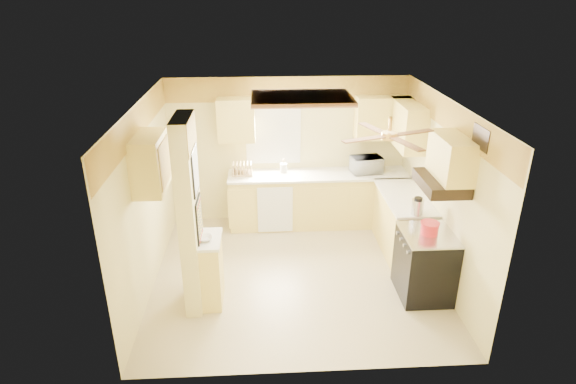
{
  "coord_description": "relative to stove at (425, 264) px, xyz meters",
  "views": [
    {
      "loc": [
        -0.46,
        -5.89,
        3.87
      ],
      "look_at": [
        -0.09,
        0.35,
        1.15
      ],
      "focal_mm": 30.0,
      "sensor_mm": 36.0,
      "label": 1
    }
  ],
  "objects": [
    {
      "name": "poster_nashville",
      "position": [
        -2.91,
        0.0,
        0.74
      ],
      "size": [
        0.02,
        0.42,
        0.57
      ],
      "color": "black",
      "rests_on": "partition_column"
    },
    {
      "name": "poster_menu",
      "position": [
        -2.91,
        0.0,
        1.39
      ],
      "size": [
        0.02,
        0.42,
        0.57
      ],
      "color": "black",
      "rests_on": "partition_column"
    },
    {
      "name": "utensil_crock",
      "position": [
        -1.76,
        2.24,
        0.56
      ],
      "size": [
        0.12,
        0.12,
        0.24
      ],
      "color": "white",
      "rests_on": "countertop_back"
    },
    {
      "name": "upper_cab_left_wall",
      "position": [
        -3.49,
        0.3,
        1.39
      ],
      "size": [
        0.35,
        0.75,
        0.7
      ],
      "primitive_type": "cube",
      "color": "#EDD46F",
      "rests_on": "wall_left"
    },
    {
      "name": "ceiling_light_panel",
      "position": [
        -1.57,
        1.05,
        2.0
      ],
      "size": [
        1.35,
        0.95,
        0.06
      ],
      "color": "brown",
      "rests_on": "ceiling"
    },
    {
      "name": "upper_cab_over_stove",
      "position": [
        0.16,
        0.0,
        1.49
      ],
      "size": [
        0.35,
        0.76,
        0.52
      ],
      "primitive_type": "cube",
      "color": "#EDD46F",
      "rests_on": "wall_right"
    },
    {
      "name": "kettle",
      "position": [
        -0.0,
        0.51,
        0.6
      ],
      "size": [
        0.17,
        0.17,
        0.25
      ],
      "color": "silver",
      "rests_on": "countertop_right"
    },
    {
      "name": "vent_grate",
      "position": [
        0.31,
        -0.35,
        1.84
      ],
      "size": [
        0.02,
        0.4,
        0.25
      ],
      "primitive_type": "cube",
      "color": "black",
      "rests_on": "wall_right"
    },
    {
      "name": "microwave",
      "position": [
        -0.37,
        2.15,
        0.62
      ],
      "size": [
        0.55,
        0.42,
        0.27
      ],
      "primitive_type": "imported",
      "rotation": [
        0.0,
        0.0,
        3.31
      ],
      "color": "white",
      "rests_on": "countertop_back"
    },
    {
      "name": "range_hood",
      "position": [
        0.07,
        0.0,
        1.16
      ],
      "size": [
        0.5,
        0.76,
        0.14
      ],
      "primitive_type": "cube",
      "color": "black",
      "rests_on": "upper_cab_over_stove"
    },
    {
      "name": "dishwasher_panel",
      "position": [
        -1.92,
        1.84,
        -0.03
      ],
      "size": [
        0.58,
        0.02,
        0.8
      ],
      "primitive_type": "cube",
      "color": "white",
      "rests_on": "lower_cabinets_back"
    },
    {
      "name": "countertop_back",
      "position": [
        -1.17,
        2.14,
        0.46
      ],
      "size": [
        3.04,
        0.64,
        0.04
      ],
      "primitive_type": "cube",
      "color": "white",
      "rests_on": "lower_cabinets_back"
    },
    {
      "name": "window",
      "position": [
        -1.92,
        2.44,
        1.09
      ],
      "size": [
        0.92,
        0.02,
        1.02
      ],
      "color": "white",
      "rests_on": "wall_back"
    },
    {
      "name": "ceiling",
      "position": [
        -1.67,
        0.55,
        2.04
      ],
      "size": [
        4.0,
        4.0,
        0.0
      ],
      "primitive_type": "plane",
      "rotation": [
        3.14,
        0.0,
        0.0
      ],
      "color": "white",
      "rests_on": "wall_back"
    },
    {
      "name": "upper_cab_back_right",
      "position": [
        -0.12,
        2.27,
        1.39
      ],
      "size": [
        0.9,
        0.35,
        0.7
      ],
      "primitive_type": "cube",
      "color": "#EDD46F",
      "rests_on": "wall_back"
    },
    {
      "name": "wallpaper_border",
      "position": [
        -1.67,
        2.43,
        1.84
      ],
      "size": [
        4.0,
        0.02,
        0.4
      ],
      "primitive_type": "cube",
      "color": "yellow",
      "rests_on": "wall_back"
    },
    {
      "name": "lower_cabinets_back",
      "position": [
        -1.17,
        2.15,
        -0.01
      ],
      "size": [
        3.0,
        0.6,
        0.9
      ],
      "primitive_type": "cube",
      "color": "#EDD46F",
      "rests_on": "floor"
    },
    {
      "name": "lower_cabinets_right",
      "position": [
        0.03,
        1.15,
        -0.01
      ],
      "size": [
        0.6,
        1.4,
        0.9
      ],
      "primitive_type": "cube",
      "color": "#EDD46F",
      "rests_on": "floor"
    },
    {
      "name": "wall_right",
      "position": [
        0.33,
        0.55,
        0.79
      ],
      "size": [
        0.0,
        3.8,
        3.8
      ],
      "primitive_type": "plane",
      "rotation": [
        1.57,
        0.0,
        -1.57
      ],
      "color": "#DFD188",
      "rests_on": "floor"
    },
    {
      "name": "wall_left",
      "position": [
        -3.67,
        0.55,
        0.79
      ],
      "size": [
        0.0,
        3.8,
        3.8
      ],
      "primitive_type": "plane",
      "rotation": [
        1.57,
        0.0,
        1.57
      ],
      "color": "#DFD188",
      "rests_on": "floor"
    },
    {
      "name": "wall_front",
      "position": [
        -1.67,
        -1.35,
        0.79
      ],
      "size": [
        4.0,
        0.0,
        4.0
      ],
      "primitive_type": "plane",
      "rotation": [
        -1.57,
        0.0,
        0.0
      ],
      "color": "#DFD188",
      "rests_on": "floor"
    },
    {
      "name": "floor",
      "position": [
        -1.67,
        0.55,
        -0.46
      ],
      "size": [
        4.0,
        4.0,
        0.0
      ],
      "primitive_type": "plane",
      "color": "tan",
      "rests_on": "ground"
    },
    {
      "name": "stove",
      "position": [
        0.0,
        0.0,
        0.0
      ],
      "size": [
        0.68,
        0.77,
        0.92
      ],
      "color": "black",
      "rests_on": "floor"
    },
    {
      "name": "partition_ledge",
      "position": [
        -2.8,
        0.0,
        -0.01
      ],
      "size": [
        0.25,
        0.55,
        0.9
      ],
      "primitive_type": "cube",
      "color": "#EDD46F",
      "rests_on": "floor"
    },
    {
      "name": "upper_cab_back_left",
      "position": [
        -2.52,
        2.27,
        1.39
      ],
      "size": [
        0.6,
        0.35,
        0.7
      ],
      "primitive_type": "cube",
      "color": "#EDD46F",
      "rests_on": "wall_back"
    },
    {
      "name": "ledge_top",
      "position": [
        -2.8,
        0.0,
        0.46
      ],
      "size": [
        0.28,
        0.58,
        0.04
      ],
      "primitive_type": "cube",
      "color": "white",
      "rests_on": "partition_ledge"
    },
    {
      "name": "dish_rack",
      "position": [
        -2.45,
        2.18,
        0.55
      ],
      "size": [
        0.34,
        0.25,
        0.2
      ],
      "color": "tan",
      "rests_on": "countertop_back"
    },
    {
      "name": "bowl",
      "position": [
        -2.85,
        -0.04,
        0.5
      ],
      "size": [
        0.23,
        0.23,
        0.05
      ],
      "primitive_type": "imported",
      "rotation": [
        0.0,
        0.0,
        0.23
      ],
      "color": "white",
      "rests_on": "ledge_top"
    },
    {
      "name": "partition_column",
      "position": [
        -3.02,
        0.0,
        0.79
      ],
      "size": [
        0.2,
        0.7,
        2.5
      ],
      "primitive_type": "cube",
      "color": "#DFD188",
      "rests_on": "floor"
    },
    {
      "name": "countertop_right",
      "position": [
        0.02,
        1.15,
        0.46
      ],
      "size": [
        0.64,
        1.44,
        0.04
      ],
      "primitive_type": "cube",
      "color": "white",
      "rests_on": "lower_cabinets_right"
    },
    {
      "name": "ceiling_fan",
      "position": [
        -0.67,
        -0.15,
        1.83
      ],
      "size": [
        1.15,
        1.15,
        0.26
      ],
      "color": "gold",
      "rests_on": "ceiling"
    },
    {
      "name": "dutch_oven",
      "position": [
        0.0,
        0.0,
        0.54
      ],
      "size": [
        0.24,
        0.24,
        0.16
      ],
      "color": "red",
      "rests_on": "stove"
    },
    {
      "name": "wall_back",
      "position": [
        -1.67,
        2.45,
        0.79
      ],
      "size": [
        4.0,
        0.0,
        4.0
      ],
      "primitive_type": "plane",
      "rotation": [
        1.57,
        0.0,
        0.0
      ],
      "color": "#DFD188",
      "rests_on": "floor"
    },
    {
      "name": "upper_cab_right",
      "position": [
        0.16,
        1.8,
        1.39
      ],
      "size": [
        0.35,
        1.0,
        0.7
      ],
      "primitive_type": "cube",
      "color": "#EDD46F",
      "rests_on": "wall_right"
    }
  ]
}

